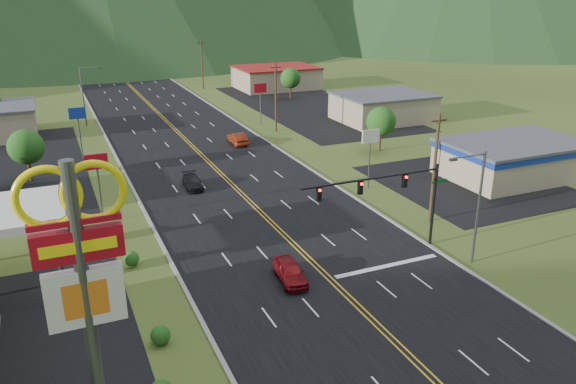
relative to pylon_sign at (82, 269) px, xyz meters
name	(u,v)px	position (x,y,z in m)	size (l,w,h in m)	color
ground	(430,377)	(17.00, -2.00, -9.30)	(500.00, 500.00, 0.00)	#3A4C1B
road	(430,377)	(17.00, -2.00, -9.30)	(20.00, 460.00, 0.04)	black
curb_east	(564,334)	(27.15, -2.00, -9.30)	(0.30, 460.00, 0.14)	gray
pylon_sign	(82,269)	(0.00, 0.00, 0.00)	(4.32, 0.60, 14.00)	#59595E
traffic_signal	(393,191)	(23.48, 12.00, -3.97)	(13.10, 0.43, 7.00)	black
streetlight_east	(476,201)	(28.18, 8.00, -4.12)	(3.28, 0.25, 9.00)	#59595E
streetlight_west	(85,92)	(5.32, 68.00, -4.12)	(3.28, 0.25, 9.00)	#59595E
building_east_near	(513,157)	(47.00, 23.00, -7.03)	(15.40, 10.40, 4.10)	tan
building_east_mid	(383,107)	(49.00, 53.00, -7.14)	(14.40, 11.40, 4.30)	tan
building_east_far	(276,77)	(45.00, 88.00, -7.04)	(16.40, 12.40, 4.50)	tan
pole_sign_west_a	(97,169)	(3.00, 28.00, -4.25)	(2.00, 0.18, 6.40)	#59595E
pole_sign_west_b	(78,119)	(3.00, 50.00, -4.25)	(2.00, 0.18, 6.40)	#59595E
pole_sign_east_a	(370,142)	(30.00, 26.00, -4.25)	(2.00, 0.18, 6.40)	#59595E
pole_sign_east_b	(260,92)	(30.00, 58.00, -4.25)	(2.00, 0.18, 6.40)	#59595E
tree_west_a	(26,147)	(-3.00, 43.00, -5.41)	(3.84, 3.84, 5.82)	#382314
tree_east_a	(381,122)	(39.00, 38.00, -5.41)	(3.84, 3.84, 5.82)	#382314
tree_east_b	(290,78)	(43.00, 76.00, -5.41)	(3.84, 3.84, 5.82)	#382314
utility_pole_a	(435,168)	(30.50, 16.00, -4.17)	(1.60, 0.28, 10.00)	#382314
utility_pole_b	(276,97)	(30.50, 53.00, -4.17)	(1.60, 0.28, 10.00)	#382314
utility_pole_c	(202,64)	(30.50, 93.00, -4.17)	(1.60, 0.28, 10.00)	#382314
utility_pole_d	(162,47)	(30.50, 133.00, -4.17)	(1.60, 0.28, 10.00)	#382314
car_red_near	(290,272)	(14.22, 10.88, -8.55)	(1.76, 4.37, 1.49)	maroon
car_dark_mid	(193,182)	(12.82, 33.51, -8.67)	(1.78, 4.37, 1.27)	black
car_red_far	(238,139)	(22.97, 48.42, -8.53)	(1.64, 4.70, 1.55)	maroon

